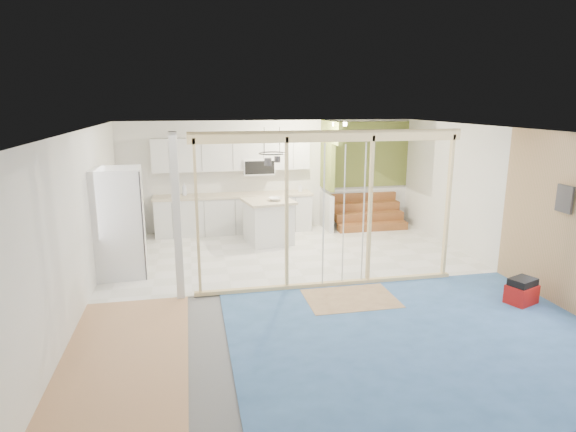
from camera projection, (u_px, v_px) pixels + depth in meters
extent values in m
cube|color=slate|center=(310.00, 288.00, 8.00)|extent=(7.00, 8.00, 0.01)
cube|color=white|center=(312.00, 130.00, 7.40)|extent=(7.00, 8.00, 0.01)
cube|color=white|center=(270.00, 175.00, 11.51)|extent=(7.00, 0.01, 2.60)
cube|color=white|center=(433.00, 320.00, 3.89)|extent=(7.00, 0.01, 2.60)
cube|color=white|center=(79.00, 223.00, 7.01)|extent=(0.01, 8.00, 2.60)
cube|color=white|center=(505.00, 203.00, 8.39)|extent=(0.01, 8.00, 2.60)
cube|color=white|center=(286.00, 252.00, 9.91)|extent=(7.00, 4.00, 0.02)
cube|color=#4C7BB9|center=(422.00, 338.00, 6.29)|extent=(5.00, 4.00, 0.02)
cube|color=tan|center=(122.00, 369.00, 5.56)|extent=(1.50, 4.00, 0.02)
cube|color=tan|center=(351.00, 299.00, 7.53)|extent=(1.40, 1.00, 0.01)
cube|color=beige|center=(331.00, 136.00, 7.48)|extent=(4.40, 0.09, 0.18)
cube|color=beige|center=(328.00, 284.00, 8.05)|extent=(4.40, 0.09, 0.06)
cube|color=silver|center=(177.00, 218.00, 7.29)|extent=(0.12, 0.14, 2.60)
cube|color=beige|center=(197.00, 217.00, 7.35)|extent=(0.04, 0.09, 2.40)
cube|color=beige|center=(287.00, 213.00, 7.62)|extent=(0.05, 0.09, 2.40)
cube|color=beige|center=(370.00, 209.00, 7.90)|extent=(0.04, 0.09, 2.40)
cube|color=beige|center=(448.00, 206.00, 8.17)|extent=(0.04, 0.09, 2.40)
cylinder|color=silver|center=(324.00, 217.00, 7.73)|extent=(0.02, 0.02, 2.35)
cylinder|color=silver|center=(364.00, 214.00, 7.92)|extent=(0.02, 0.02, 2.35)
cylinder|color=silver|center=(344.00, 215.00, 7.83)|extent=(0.02, 0.02, 2.35)
cube|color=silver|center=(234.00, 215.00, 11.25)|extent=(3.60, 0.60, 0.88)
cube|color=beige|center=(234.00, 195.00, 11.14)|extent=(3.66, 0.64, 0.05)
cube|color=silver|center=(126.00, 232.00, 9.75)|extent=(0.60, 1.60, 0.88)
cube|color=beige|center=(124.00, 210.00, 9.64)|extent=(0.64, 1.64, 0.05)
cube|color=silver|center=(232.00, 154.00, 11.04)|extent=(3.60, 0.34, 0.75)
cube|color=white|center=(259.00, 167.00, 11.19)|extent=(0.72, 0.38, 0.36)
cube|color=black|center=(260.00, 168.00, 11.01)|extent=(0.68, 0.02, 0.30)
cube|color=olive|center=(328.00, 155.00, 11.22)|extent=(0.10, 0.90, 1.60)
cube|color=silver|center=(327.00, 212.00, 11.54)|extent=(0.10, 0.90, 0.90)
cube|color=olive|center=(337.00, 133.00, 10.43)|extent=(0.10, 0.50, 0.50)
cube|color=olive|center=(366.00, 155.00, 11.85)|extent=(2.20, 0.04, 1.60)
cube|color=silver|center=(364.00, 206.00, 12.15)|extent=(2.20, 0.04, 0.90)
cube|color=#925A2A|center=(373.00, 227.00, 11.49)|extent=(1.70, 0.26, 0.20)
cube|color=#925A2A|center=(369.00, 216.00, 11.69)|extent=(1.70, 0.26, 0.20)
cube|color=#925A2A|center=(366.00, 206.00, 11.89)|extent=(1.70, 0.26, 0.20)
cube|color=#925A2A|center=(362.00, 196.00, 12.09)|extent=(1.70, 0.26, 0.20)
torus|color=black|center=(272.00, 153.00, 9.28)|extent=(0.52, 0.52, 0.02)
cylinder|color=black|center=(264.00, 140.00, 9.19)|extent=(0.01, 0.01, 0.50)
cylinder|color=black|center=(280.00, 140.00, 9.25)|extent=(0.01, 0.01, 0.50)
cylinder|color=#3C3C41|center=(268.00, 162.00, 9.20)|extent=(0.14, 0.14, 0.14)
cylinder|color=#3C3C41|center=(277.00, 159.00, 9.43)|extent=(0.12, 0.12, 0.12)
cube|color=#3C3C41|center=(565.00, 199.00, 6.96)|extent=(0.04, 0.30, 0.40)
cylinder|color=#FFEABF|center=(340.00, 124.00, 10.55)|extent=(0.32, 0.32, 0.08)
cube|color=silver|center=(119.00, 223.00, 8.37)|extent=(0.88, 0.85, 1.93)
cube|color=#3C3C41|center=(143.00, 222.00, 8.45)|extent=(0.07, 0.77, 1.89)
cube|color=white|center=(268.00, 223.00, 10.42)|extent=(1.03, 1.03, 0.90)
cube|color=beige|center=(268.00, 201.00, 10.31)|extent=(1.15, 1.15, 0.05)
imported|color=silver|center=(275.00, 199.00, 10.21)|extent=(0.28, 0.28, 0.07)
imported|color=silver|center=(184.00, 189.00, 10.97)|extent=(0.13, 0.13, 0.29)
imported|color=silver|center=(300.00, 187.00, 11.49)|extent=(0.11, 0.11, 0.20)
cube|color=#A7120F|center=(521.00, 295.00, 7.34)|extent=(0.53, 0.46, 0.30)
cube|color=black|center=(523.00, 282.00, 7.29)|extent=(0.47, 0.41, 0.11)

